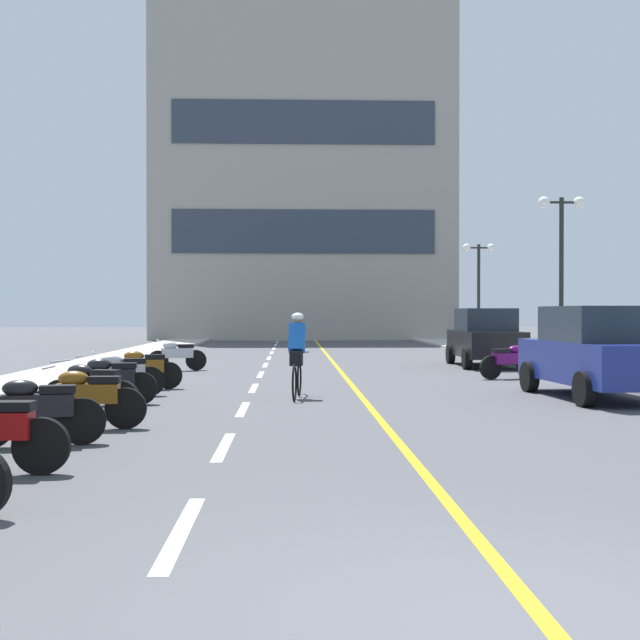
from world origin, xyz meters
TOP-DOWN VIEW (x-y plane):
  - ground_plane at (0.00, 21.00)m, footprint 140.00×140.00m
  - curb_left at (-7.20, 24.00)m, footprint 2.40×72.00m
  - curb_right at (7.20, 24.00)m, footprint 2.40×72.00m
  - lane_dash_0 at (-2.00, 2.00)m, footprint 0.14×2.20m
  - lane_dash_1 at (-2.00, 6.00)m, footprint 0.14×2.20m
  - lane_dash_2 at (-2.00, 10.00)m, footprint 0.14×2.20m
  - lane_dash_3 at (-2.00, 14.00)m, footprint 0.14×2.20m
  - lane_dash_4 at (-2.00, 18.00)m, footprint 0.14×2.20m
  - lane_dash_5 at (-2.00, 22.00)m, footprint 0.14×2.20m
  - lane_dash_6 at (-2.00, 26.00)m, footprint 0.14×2.20m
  - lane_dash_7 at (-2.00, 30.00)m, footprint 0.14×2.20m
  - lane_dash_8 at (-2.00, 34.00)m, footprint 0.14×2.20m
  - lane_dash_9 at (-2.00, 38.00)m, footprint 0.14×2.20m
  - lane_dash_10 at (-2.00, 42.00)m, footprint 0.14×2.20m
  - lane_dash_11 at (-2.00, 46.00)m, footprint 0.14×2.20m
  - centre_line_yellow at (0.25, 24.00)m, footprint 0.12×66.00m
  - office_building at (-0.44, 49.14)m, footprint 18.82×8.39m
  - street_lamp_mid at (7.20, 20.76)m, footprint 1.46×0.36m
  - street_lamp_far at (7.22, 32.14)m, footprint 1.46×0.36m
  - parked_car_near at (4.86, 11.59)m, footprint 2.14×4.30m
  - parked_car_mid at (4.92, 21.16)m, footprint 1.98×4.23m
  - motorcycle_2 at (-4.38, 6.10)m, footprint 1.68×0.65m
  - motorcycle_3 at (-4.12, 7.61)m, footprint 1.70×0.60m
  - motorcycle_4 at (-4.41, 9.04)m, footprint 1.67×0.71m
  - motorcycle_5 at (-4.48, 10.75)m, footprint 1.70×0.60m
  - motorcycle_6 at (-4.56, 12.16)m, footprint 1.67×0.71m
  - motorcycle_7 at (-4.42, 13.76)m, footprint 1.70×0.60m
  - motorcycle_8 at (4.41, 16.36)m, footprint 1.64×0.79m
  - motorcycle_9 at (-4.49, 19.49)m, footprint 1.66×0.73m
  - cyclist_rider at (-1.04, 11.91)m, footprint 0.43×1.77m

SIDE VIEW (x-z plane):
  - ground_plane at x=0.00m, z-range 0.00..0.00m
  - lane_dash_0 at x=-2.00m, z-range 0.00..0.01m
  - lane_dash_1 at x=-2.00m, z-range 0.00..0.01m
  - lane_dash_2 at x=-2.00m, z-range 0.00..0.01m
  - lane_dash_3 at x=-2.00m, z-range 0.00..0.01m
  - lane_dash_4 at x=-2.00m, z-range 0.00..0.01m
  - lane_dash_5 at x=-2.00m, z-range 0.00..0.01m
  - lane_dash_6 at x=-2.00m, z-range 0.00..0.01m
  - lane_dash_7 at x=-2.00m, z-range 0.00..0.01m
  - lane_dash_8 at x=-2.00m, z-range 0.00..0.01m
  - lane_dash_9 at x=-2.00m, z-range 0.00..0.01m
  - lane_dash_10 at x=-2.00m, z-range 0.00..0.01m
  - lane_dash_11 at x=-2.00m, z-range 0.00..0.01m
  - centre_line_yellow at x=0.25m, z-range 0.00..0.01m
  - curb_left at x=-7.20m, z-range 0.00..0.12m
  - curb_right at x=7.20m, z-range 0.00..0.12m
  - motorcycle_2 at x=-4.38m, z-range 0.01..0.93m
  - motorcycle_3 at x=-4.12m, z-range 0.01..0.93m
  - motorcycle_4 at x=-4.41m, z-range 0.01..0.93m
  - motorcycle_5 at x=-4.48m, z-range 0.01..0.93m
  - motorcycle_6 at x=-4.56m, z-range 0.01..0.93m
  - motorcycle_7 at x=-4.42m, z-range 0.01..0.93m
  - motorcycle_8 at x=4.41m, z-range 0.01..0.93m
  - motorcycle_9 at x=-4.49m, z-range 0.01..0.93m
  - cyclist_rider at x=-1.04m, z-range 0.03..1.74m
  - parked_car_near at x=4.86m, z-range 0.01..1.83m
  - parked_car_mid at x=4.92m, z-range 0.01..1.83m
  - street_lamp_far at x=7.22m, z-range 1.24..5.89m
  - street_lamp_mid at x=7.20m, z-range 1.31..6.47m
  - office_building at x=-0.44m, z-range 0.00..21.88m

